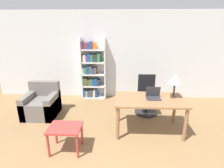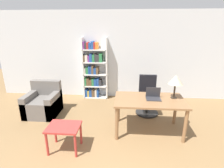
# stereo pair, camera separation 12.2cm
# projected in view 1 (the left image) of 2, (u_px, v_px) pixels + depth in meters

# --- Properties ---
(wall_back) EXTENTS (8.00, 0.06, 2.70)m
(wall_back) POSITION_uv_depth(u_px,v_px,m) (118.00, 56.00, 5.48)
(wall_back) COLOR silver
(wall_back) RESTS_ON ground_plane
(desk) EXTENTS (1.46, 0.85, 0.76)m
(desk) POSITION_uv_depth(u_px,v_px,m) (149.00, 103.00, 3.74)
(desk) COLOR olive
(desk) RESTS_ON ground_plane
(laptop) EXTENTS (0.30, 0.23, 0.24)m
(laptop) POSITION_uv_depth(u_px,v_px,m) (153.00, 96.00, 3.72)
(laptop) COLOR #2D2D33
(laptop) RESTS_ON desk
(table_lamp) EXTENTS (0.30, 0.30, 0.51)m
(table_lamp) POSITION_uv_depth(u_px,v_px,m) (175.00, 79.00, 3.66)
(table_lamp) COLOR #2D2319
(table_lamp) RESTS_ON desk
(office_chair) EXTENTS (0.60, 0.60, 1.02)m
(office_chair) POSITION_uv_depth(u_px,v_px,m) (146.00, 97.00, 4.66)
(office_chair) COLOR black
(office_chair) RESTS_ON ground_plane
(side_table_blue) EXTENTS (0.59, 0.45, 0.50)m
(side_table_blue) POSITION_uv_depth(u_px,v_px,m) (65.00, 131.00, 3.17)
(side_table_blue) COLOR #B2332D
(side_table_blue) RESTS_ON ground_plane
(armchair) EXTENTS (0.79, 0.79, 0.84)m
(armchair) POSITION_uv_depth(u_px,v_px,m) (42.00, 105.00, 4.54)
(armchair) COLOR #66605B
(armchair) RESTS_ON ground_plane
(bookshelf) EXTENTS (0.76, 0.28, 1.92)m
(bookshelf) POSITION_uv_depth(u_px,v_px,m) (92.00, 71.00, 5.48)
(bookshelf) COLOR white
(bookshelf) RESTS_ON ground_plane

